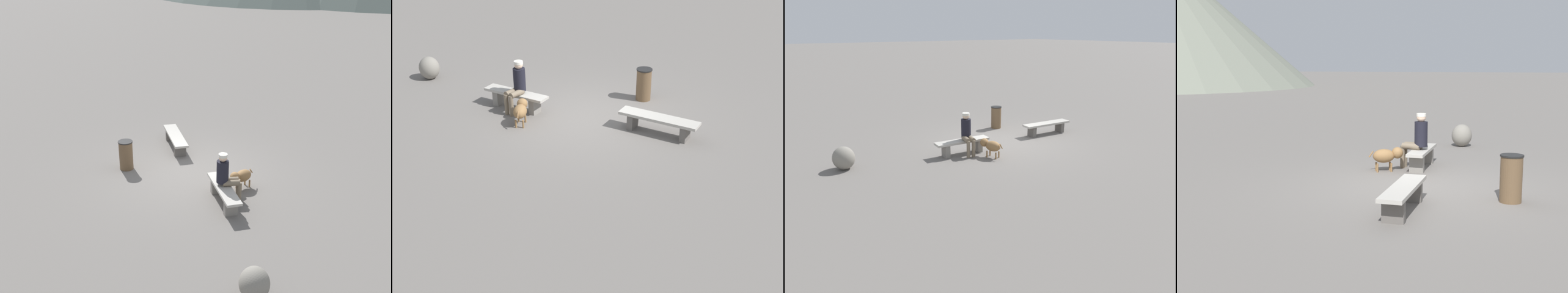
% 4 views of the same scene
% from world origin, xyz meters
% --- Properties ---
extents(ground, '(210.00, 210.00, 0.06)m').
position_xyz_m(ground, '(0.00, 0.00, -0.03)').
color(ground, slate).
extents(bench_left, '(1.92, 0.62, 0.44)m').
position_xyz_m(bench_left, '(-1.83, 0.14, 0.31)').
color(bench_left, '#605B56').
rests_on(bench_left, ground).
extents(bench_right, '(1.78, 0.58, 0.45)m').
position_xyz_m(bench_right, '(1.90, 0.15, 0.31)').
color(bench_right, gray).
rests_on(bench_right, ground).
extents(seated_person, '(0.41, 0.63, 1.30)m').
position_xyz_m(seated_person, '(1.79, 0.26, 0.74)').
color(seated_person, black).
rests_on(seated_person, ground).
extents(dog, '(0.46, 0.76, 0.55)m').
position_xyz_m(dog, '(1.36, 0.89, 0.37)').
color(dog, olive).
rests_on(dog, ground).
extents(trash_bin, '(0.41, 0.41, 0.85)m').
position_xyz_m(trash_bin, '(-0.89, -1.66, 0.43)').
color(trash_bin, brown).
rests_on(trash_bin, ground).
extents(boulder, '(0.81, 0.80, 0.65)m').
position_xyz_m(boulder, '(5.26, -0.72, 0.32)').
color(boulder, gray).
rests_on(boulder, ground).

